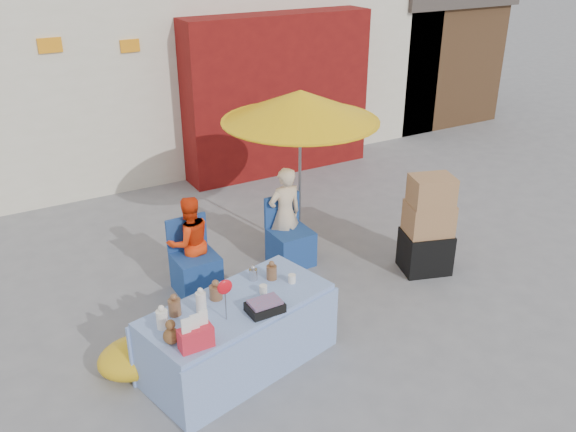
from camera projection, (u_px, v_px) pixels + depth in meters
ground at (289, 331)px, 6.35m from camera, size 80.00×80.00×0.00m
market_table at (238, 334)px, 5.70m from camera, size 1.97×1.26×1.10m
chair_left at (196, 270)px, 6.97m from camera, size 0.49×0.48×0.85m
chair_right at (290, 245)px, 7.53m from camera, size 0.49×0.48×0.85m
vendor_orange at (190, 242)px, 6.95m from camera, size 0.55×0.43×1.11m
vendor_beige at (285, 215)px, 7.48m from camera, size 0.45×0.30×1.22m
umbrella at (300, 106)px, 7.19m from camera, size 1.90×1.90×2.09m
box_stack at (428, 228)px, 7.24m from camera, size 0.67×0.60×1.23m
tarp_bundle at (136, 357)px, 5.70m from camera, size 0.78×0.65×0.32m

